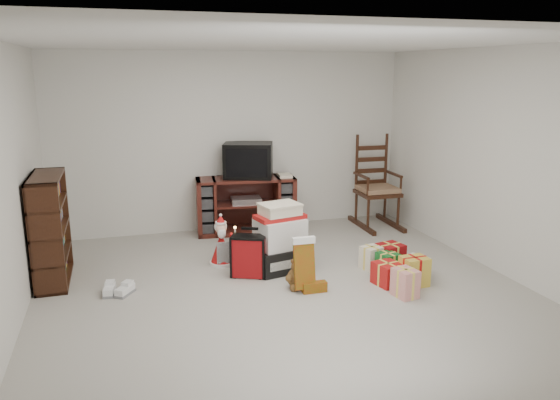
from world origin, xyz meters
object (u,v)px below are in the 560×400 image
object	(u,v)px
teddy_bear	(297,275)
gift_cluster	(396,267)
bookshelf	(51,231)
tv_stand	(246,205)
rocking_chair	(375,194)
santa_figurine	(279,244)
gift_pile	(280,242)
red_suitcase	(249,256)
mrs_claus_figurine	(221,246)
sneaker_pair	(117,290)
crt_television	(248,160)

from	to	relation	value
teddy_bear	gift_cluster	bearing A→B (deg)	-3.14
teddy_bear	bookshelf	bearing A→B (deg)	158.47
tv_stand	rocking_chair	distance (m)	1.91
rocking_chair	santa_figurine	size ratio (longest dim) A/B	2.30
bookshelf	gift_pile	size ratio (longest dim) A/B	1.53
rocking_chair	santa_figurine	world-z (taller)	rocking_chair
bookshelf	gift_pile	bearing A→B (deg)	-9.53
gift_pile	teddy_bear	xyz separation A→B (m)	(0.02, -0.56, -0.20)
bookshelf	red_suitcase	bearing A→B (deg)	-14.08
bookshelf	rocking_chair	distance (m)	4.44
red_suitcase	mrs_claus_figurine	xyz separation A→B (m)	(-0.22, 0.47, -0.01)
red_suitcase	mrs_claus_figurine	distance (m)	0.52
bookshelf	red_suitcase	world-z (taller)	bookshelf
mrs_claus_figurine	sneaker_pair	bearing A→B (deg)	-154.63
rocking_chair	santa_figurine	distance (m)	2.16
sneaker_pair	gift_cluster	bearing A→B (deg)	10.62
tv_stand	sneaker_pair	xyz separation A→B (m)	(-1.79, -1.79, -0.35)
gift_cluster	gift_pile	bearing A→B (deg)	151.54
tv_stand	crt_television	distance (m)	0.63
bookshelf	gift_cluster	size ratio (longest dim) A/B	1.11
tv_stand	teddy_bear	xyz separation A→B (m)	(0.04, -2.15, -0.25)
tv_stand	bookshelf	distance (m)	2.71
sneaker_pair	crt_television	bearing A→B (deg)	63.20
mrs_claus_figurine	teddy_bear	bearing A→B (deg)	-55.92
gift_pile	teddy_bear	distance (m)	0.60
rocking_chair	santa_figurine	xyz separation A→B (m)	(-1.82, -1.13, -0.24)
santa_figurine	gift_cluster	bearing A→B (deg)	-38.36
mrs_claus_figurine	crt_television	size ratio (longest dim) A/B	0.78
santa_figurine	gift_cluster	xyz separation A→B (m)	(1.10, -0.87, -0.11)
red_suitcase	sneaker_pair	size ratio (longest dim) A/B	1.60
bookshelf	santa_figurine	bearing A→B (deg)	-3.86
red_suitcase	santa_figurine	world-z (taller)	santa_figurine
rocking_chair	crt_television	world-z (taller)	rocking_chair
crt_television	teddy_bear	bearing A→B (deg)	-71.14
tv_stand	gift_cluster	bearing A→B (deg)	-55.72
bookshelf	rocking_chair	world-z (taller)	rocking_chair
tv_stand	crt_television	size ratio (longest dim) A/B	1.84
rocking_chair	red_suitcase	distance (m)	2.72
mrs_claus_figurine	tv_stand	bearing A→B (deg)	64.27
red_suitcase	gift_cluster	world-z (taller)	red_suitcase
rocking_chair	red_suitcase	bearing A→B (deg)	-145.66
teddy_bear	gift_cluster	size ratio (longest dim) A/B	0.30
teddy_bear	rocking_chair	bearing A→B (deg)	46.20
red_suitcase	gift_cluster	distance (m)	1.64
bookshelf	sneaker_pair	bearing A→B (deg)	-43.42
red_suitcase	bookshelf	bearing A→B (deg)	-169.76
rocking_chair	teddy_bear	distance (m)	2.70
gift_cluster	sneaker_pair	bearing A→B (deg)	171.83
bookshelf	gift_pile	distance (m)	2.50
tv_stand	gift_pile	xyz separation A→B (m)	(0.02, -1.59, -0.06)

